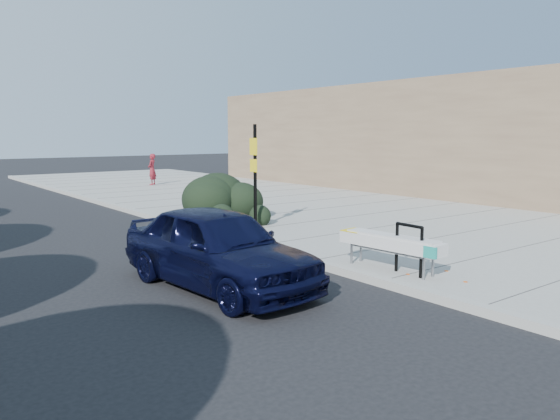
{
  "coord_description": "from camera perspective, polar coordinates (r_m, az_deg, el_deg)",
  "views": [
    {
      "loc": [
        -7.59,
        -8.61,
        2.83
      ],
      "look_at": [
        0.4,
        1.79,
        1.0
      ],
      "focal_mm": 35.0,
      "sensor_mm": 36.0,
      "label": 1
    }
  ],
  "objects": [
    {
      "name": "pedestrian",
      "position": [
        29.71,
        -13.23,
        4.16
      ],
      "size": [
        0.71,
        0.7,
        1.65
      ],
      "primitive_type": "imported",
      "rotation": [
        0.0,
        0.0,
        3.91
      ],
      "color": "maroon",
      "rests_on": "sidewalk_near"
    },
    {
      "name": "hedge",
      "position": [
        17.78,
        -6.56,
        1.88
      ],
      "size": [
        3.33,
        4.81,
        1.64
      ],
      "primitive_type": "ellipsoid",
      "rotation": [
        0.0,
        0.0,
        0.29
      ],
      "color": "black",
      "rests_on": "sidewalk_near"
    },
    {
      "name": "sign_post",
      "position": [
        15.5,
        -2.66,
        4.16
      ],
      "size": [
        0.11,
        0.34,
        2.96
      ],
      "rotation": [
        0.0,
        0.0,
        0.02
      ],
      "color": "black",
      "rests_on": "sidewalk_near"
    },
    {
      "name": "ground",
      "position": [
        11.82,
        3.77,
        -5.93
      ],
      "size": [
        120.0,
        120.0,
        0.0
      ],
      "primitive_type": "plane",
      "color": "black",
      "rests_on": "ground"
    },
    {
      "name": "building_near",
      "position": [
        24.51,
        24.38,
        6.83
      ],
      "size": [
        6.0,
        36.0,
        5.0
      ],
      "primitive_type": "cube",
      "color": "brown",
      "rests_on": "sidewalk_near"
    },
    {
      "name": "sedan_navy",
      "position": [
        10.12,
        -6.52,
        -3.89
      ],
      "size": [
        2.17,
        4.61,
        1.53
      ],
      "primitive_type": "imported",
      "rotation": [
        0.0,
        0.0,
        0.08
      ],
      "color": "black",
      "rests_on": "ground"
    },
    {
      "name": "curb_near",
      "position": [
        15.82,
        -8.27,
        -2.13
      ],
      "size": [
        0.22,
        50.0,
        0.17
      ],
      "primitive_type": "cube",
      "color": "#9E9E99",
      "rests_on": "ground"
    },
    {
      "name": "bench",
      "position": [
        11.02,
        11.48,
        -3.39
      ],
      "size": [
        0.65,
        2.33,
        0.69
      ],
      "rotation": [
        0.0,
        0.0,
        0.09
      ],
      "color": "gray",
      "rests_on": "sidewalk_near"
    },
    {
      "name": "sidewalk_near",
      "position": [
        19.15,
        6.5,
        -0.38
      ],
      "size": [
        11.2,
        50.0,
        0.15
      ],
      "primitive_type": "cube",
      "color": "gray",
      "rests_on": "ground"
    },
    {
      "name": "bike_rack",
      "position": [
        10.73,
        13.32,
        -3.49
      ],
      "size": [
        0.09,
        0.68,
        0.99
      ],
      "rotation": [
        0.0,
        0.0,
        -0.05
      ],
      "color": "black",
      "rests_on": "sidewalk_near"
    }
  ]
}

